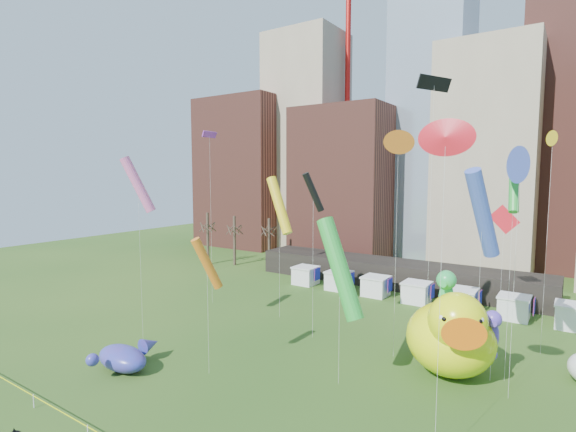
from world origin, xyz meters
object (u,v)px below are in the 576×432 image
Objects in this scene: seahorse_green at (446,294)px; whale_inflatable at (124,357)px; big_duck at (452,335)px; seahorse_purple at (492,331)px.

whale_inflatable is (-19.42, -16.33, -4.13)m from seahorse_green.
big_duck is 2.73m from seahorse_purple.
whale_inflatable is (-20.76, -12.82, -2.12)m from big_duck.
whale_inflatable is at bearing -161.52° from seahorse_purple.
big_duck reaches higher than seahorse_purple.
seahorse_green is 5.04m from seahorse_purple.
seahorse_purple is at bearing -8.83° from big_duck.
big_duck is 1.85× the size of seahorse_purple.
seahorse_green reaches higher than big_duck.
big_duck is 1.58× the size of whale_inflatable.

